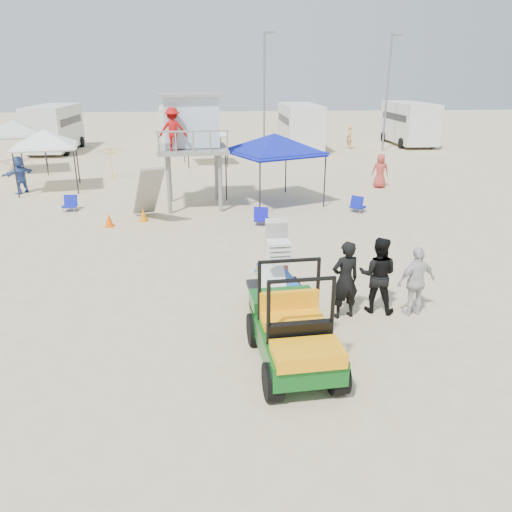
{
  "coord_description": "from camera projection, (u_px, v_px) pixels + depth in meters",
  "views": [
    {
      "loc": [
        -0.4,
        -8.19,
        5.42
      ],
      "look_at": [
        0.5,
        3.0,
        1.3
      ],
      "focal_mm": 35.0,
      "sensor_mm": 36.0,
      "label": 1
    }
  ],
  "objects": [
    {
      "name": "light_pole_right",
      "position": [
        387.0,
        94.0,
        35.75
      ],
      "size": [
        0.14,
        0.14,
        8.0
      ],
      "primitive_type": "cylinder",
      "color": "slate",
      "rests_on": "ground"
    },
    {
      "name": "cone_near",
      "position": [
        109.0,
        220.0,
        18.65
      ],
      "size": [
        0.34,
        0.34,
        0.5
      ],
      "primitive_type": "cone",
      "color": "#FF5508",
      "rests_on": "ground"
    },
    {
      "name": "beach_chair_c",
      "position": [
        357.0,
        204.0,
        20.7
      ],
      "size": [
        0.74,
        0.86,
        0.64
      ],
      "color": "#0E18A1",
      "rests_on": "ground"
    },
    {
      "name": "beach_chair_b",
      "position": [
        261.0,
        216.0,
        18.94
      ],
      "size": [
        0.63,
        0.67,
        0.64
      ],
      "color": "#1110B1",
      "rests_on": "ground"
    },
    {
      "name": "distant_beachgoers",
      "position": [
        190.0,
        165.0,
        26.23
      ],
      "size": [
        20.33,
        14.57,
        1.77
      ],
      "color": "#DFA653",
      "rests_on": "ground"
    },
    {
      "name": "cone_far",
      "position": [
        143.0,
        215.0,
        19.34
      ],
      "size": [
        0.34,
        0.34,
        0.5
      ],
      "primitive_type": "cone",
      "color": "orange",
      "rests_on": "ground"
    },
    {
      "name": "light_pole_left",
      "position": [
        264.0,
        95.0,
        33.67
      ],
      "size": [
        0.14,
        0.14,
        8.0
      ],
      "primitive_type": "cylinder",
      "color": "slate",
      "rests_on": "ground"
    },
    {
      "name": "man_left",
      "position": [
        345.0,
        280.0,
        11.5
      ],
      "size": [
        0.77,
        0.6,
        1.88
      ],
      "primitive_type": "imported",
      "rotation": [
        0.0,
        0.0,
        3.38
      ],
      "color": "black",
      "rests_on": "ground"
    },
    {
      "name": "man_right",
      "position": [
        416.0,
        281.0,
        11.66
      ],
      "size": [
        1.06,
        0.66,
        1.68
      ],
      "primitive_type": "imported",
      "rotation": [
        0.0,
        0.0,
        3.41
      ],
      "color": "silver",
      "rests_on": "ground"
    },
    {
      "name": "umbrella_a",
      "position": [
        15.0,
        175.0,
        23.79
      ],
      "size": [
        2.08,
        2.11,
        1.69
      ],
      "primitive_type": "imported",
      "rotation": [
        0.0,
        0.0,
        -0.14
      ],
      "color": "red",
      "rests_on": "ground"
    },
    {
      "name": "canopy_white_b",
      "position": [
        12.0,
        123.0,
        27.98
      ],
      "size": [
        3.98,
        3.98,
        3.35
      ],
      "color": "black",
      "rests_on": "ground"
    },
    {
      "name": "canopy_white_c",
      "position": [
        204.0,
        123.0,
        30.66
      ],
      "size": [
        2.9,
        2.9,
        3.07
      ],
      "color": "black",
      "rests_on": "ground"
    },
    {
      "name": "rv_mid_right",
      "position": [
        300.0,
        124.0,
        37.46
      ],
      "size": [
        2.64,
        7.0,
        3.25
      ],
      "color": "silver",
      "rests_on": "ground"
    },
    {
      "name": "rv_mid_left",
      "position": [
        181.0,
        123.0,
        38.18
      ],
      "size": [
        2.65,
        6.5,
        3.25
      ],
      "color": "silver",
      "rests_on": "ground"
    },
    {
      "name": "beach_chair_a",
      "position": [
        70.0,
        203.0,
        20.84
      ],
      "size": [
        0.55,
        0.59,
        0.64
      ],
      "color": "#0F1CA8",
      "rests_on": "ground"
    },
    {
      "name": "man_mid",
      "position": [
        378.0,
        275.0,
        11.8
      ],
      "size": [
        1.1,
        0.99,
        1.87
      ],
      "primitive_type": "imported",
      "rotation": [
        0.0,
        0.0,
        2.76
      ],
      "color": "black",
      "rests_on": "ground"
    },
    {
      "name": "ground",
      "position": [
        243.0,
        374.0,
        9.56
      ],
      "size": [
        140.0,
        140.0,
        0.0
      ],
      "primitive_type": "plane",
      "color": "beige",
      "rests_on": "ground"
    },
    {
      "name": "lifeguard_tower",
      "position": [
        190.0,
        126.0,
        20.54
      ],
      "size": [
        3.03,
        3.03,
        4.55
      ],
      "color": "gray",
      "rests_on": "ground"
    },
    {
      "name": "rv_far_right",
      "position": [
        409.0,
        122.0,
        39.54
      ],
      "size": [
        2.64,
        6.6,
        3.25
      ],
      "color": "silver",
      "rests_on": "ground"
    },
    {
      "name": "umbrella_b",
      "position": [
        111.0,
        163.0,
        26.88
      ],
      "size": [
        2.07,
        2.1,
        1.71
      ],
      "primitive_type": "imported",
      "rotation": [
        0.0,
        0.0,
        0.11
      ],
      "color": "yellow",
      "rests_on": "ground"
    },
    {
      "name": "canopy_blue",
      "position": [
        275.0,
        137.0,
        21.12
      ],
      "size": [
        4.35,
        4.35,
        3.44
      ],
      "color": "black",
      "rests_on": "ground"
    },
    {
      "name": "canopy_white_a",
      "position": [
        43.0,
        132.0,
        23.65
      ],
      "size": [
        3.28,
        3.28,
        3.32
      ],
      "color": "black",
      "rests_on": "ground"
    },
    {
      "name": "utility_cart",
      "position": [
        293.0,
        324.0,
        9.47
      ],
      "size": [
        1.54,
        2.78,
        2.04
      ],
      "color": "#0C5116",
      "rests_on": "ground"
    },
    {
      "name": "surf_trailer",
      "position": [
        278.0,
        281.0,
        11.7
      ],
      "size": [
        1.44,
        2.45,
        2.04
      ],
      "color": "black",
      "rests_on": "ground"
    },
    {
      "name": "rv_far_left",
      "position": [
        54.0,
        126.0,
        36.09
      ],
      "size": [
        2.64,
        6.8,
        3.25
      ],
      "color": "silver",
      "rests_on": "ground"
    }
  ]
}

